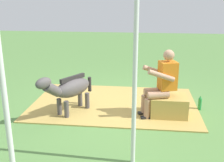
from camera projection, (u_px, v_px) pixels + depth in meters
name	position (u px, v px, depth m)	size (l,w,h in m)	color
ground_plane	(116.00, 109.00, 5.60)	(24.00, 24.00, 0.00)	#568442
hay_patch	(114.00, 103.00, 5.86)	(3.41, 2.24, 0.02)	tan
hay_bale	(168.00, 106.00, 5.24)	(0.68, 0.54, 0.40)	tan
person_seated	(162.00, 81.00, 5.08)	(0.72, 0.54, 1.28)	tan
pony_standing	(70.00, 89.00, 5.24)	(0.87, 1.20, 0.87)	#4C4747
soda_bottle	(200.00, 103.00, 5.53)	(0.07, 0.07, 0.30)	#268C3F
tent_pole_left	(135.00, 74.00, 3.45)	(0.06, 0.06, 2.53)	silver
tent_pole_mid	(4.00, 93.00, 2.80)	(0.06, 0.06, 2.53)	silver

